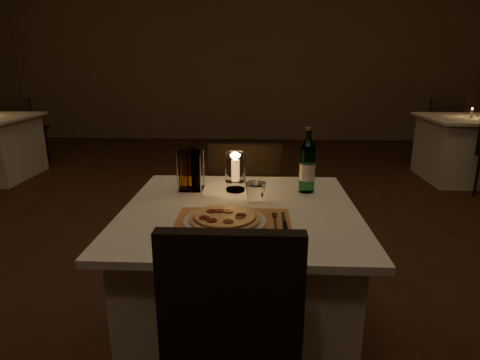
{
  "coord_description": "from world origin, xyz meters",
  "views": [
    {
      "loc": [
        0.26,
        -2.2,
        1.34
      ],
      "look_at": [
        0.19,
        -0.56,
        0.86
      ],
      "focal_mm": 30.0,
      "sensor_mm": 36.0,
      "label": 1
    }
  ],
  "objects_px": {
    "plate": "(225,221)",
    "hurricane_candle": "(235,168)",
    "main_table": "(240,283)",
    "neighbor_table_right": "(466,149)",
    "pizza": "(225,218)",
    "tumbler": "(256,192)",
    "chair_far": "(245,197)",
    "water_bottle": "(307,166)"
  },
  "relations": [
    {
      "from": "plate",
      "to": "hurricane_candle",
      "type": "distance_m",
      "value": 0.44
    },
    {
      "from": "main_table",
      "to": "hurricane_candle",
      "type": "height_order",
      "value": "hurricane_candle"
    },
    {
      "from": "hurricane_candle",
      "to": "neighbor_table_right",
      "type": "relative_size",
      "value": 0.19
    },
    {
      "from": "pizza",
      "to": "tumbler",
      "type": "xyz_separation_m",
      "value": [
        0.12,
        0.26,
        0.02
      ]
    },
    {
      "from": "chair_far",
      "to": "tumbler",
      "type": "bearing_deg",
      "value": -83.99
    },
    {
      "from": "plate",
      "to": "tumbler",
      "type": "height_order",
      "value": "tumbler"
    },
    {
      "from": "hurricane_candle",
      "to": "pizza",
      "type": "bearing_deg",
      "value": -92.37
    },
    {
      "from": "chair_far",
      "to": "pizza",
      "type": "relative_size",
      "value": 3.21
    },
    {
      "from": "chair_far",
      "to": "plate",
      "type": "xyz_separation_m",
      "value": [
        -0.05,
        -0.89,
        0.2
      ]
    },
    {
      "from": "plate",
      "to": "neighbor_table_right",
      "type": "distance_m",
      "value": 4.15
    },
    {
      "from": "tumbler",
      "to": "plate",
      "type": "bearing_deg",
      "value": -114.38
    },
    {
      "from": "main_table",
      "to": "pizza",
      "type": "xyz_separation_m",
      "value": [
        -0.05,
        -0.18,
        0.39
      ]
    },
    {
      "from": "chair_far",
      "to": "water_bottle",
      "type": "bearing_deg",
      "value": -56.52
    },
    {
      "from": "water_bottle",
      "to": "neighbor_table_right",
      "type": "relative_size",
      "value": 0.31
    },
    {
      "from": "plate",
      "to": "tumbler",
      "type": "xyz_separation_m",
      "value": [
        0.12,
        0.26,
        0.03
      ]
    },
    {
      "from": "chair_far",
      "to": "tumbler",
      "type": "xyz_separation_m",
      "value": [
        0.07,
        -0.64,
        0.24
      ]
    },
    {
      "from": "pizza",
      "to": "water_bottle",
      "type": "relative_size",
      "value": 0.89
    },
    {
      "from": "tumbler",
      "to": "water_bottle",
      "type": "bearing_deg",
      "value": 34.12
    },
    {
      "from": "chair_far",
      "to": "water_bottle",
      "type": "height_order",
      "value": "water_bottle"
    },
    {
      "from": "pizza",
      "to": "neighbor_table_right",
      "type": "height_order",
      "value": "pizza"
    },
    {
      "from": "plate",
      "to": "pizza",
      "type": "height_order",
      "value": "pizza"
    },
    {
      "from": "main_table",
      "to": "neighbor_table_right",
      "type": "xyz_separation_m",
      "value": [
        2.5,
        3.08,
        0.0
      ]
    },
    {
      "from": "chair_far",
      "to": "plate",
      "type": "bearing_deg",
      "value": -93.2
    },
    {
      "from": "plate",
      "to": "neighbor_table_right",
      "type": "bearing_deg",
      "value": 51.9
    },
    {
      "from": "main_table",
      "to": "chair_far",
      "type": "height_order",
      "value": "chair_far"
    },
    {
      "from": "water_bottle",
      "to": "hurricane_candle",
      "type": "distance_m",
      "value": 0.34
    },
    {
      "from": "water_bottle",
      "to": "tumbler",
      "type": "bearing_deg",
      "value": -145.88
    },
    {
      "from": "tumbler",
      "to": "hurricane_candle",
      "type": "relative_size",
      "value": 0.48
    },
    {
      "from": "tumbler",
      "to": "hurricane_candle",
      "type": "height_order",
      "value": "hurricane_candle"
    },
    {
      "from": "main_table",
      "to": "water_bottle",
      "type": "xyz_separation_m",
      "value": [
        0.31,
        0.24,
        0.49
      ]
    },
    {
      "from": "main_table",
      "to": "tumbler",
      "type": "bearing_deg",
      "value": 49.39
    },
    {
      "from": "pizza",
      "to": "neighbor_table_right",
      "type": "xyz_separation_m",
      "value": [
        2.55,
        3.26,
        -0.39
      ]
    },
    {
      "from": "main_table",
      "to": "neighbor_table_right",
      "type": "distance_m",
      "value": 3.96
    },
    {
      "from": "hurricane_candle",
      "to": "neighbor_table_right",
      "type": "height_order",
      "value": "hurricane_candle"
    },
    {
      "from": "neighbor_table_right",
      "to": "hurricane_candle",
      "type": "bearing_deg",
      "value": -131.83
    },
    {
      "from": "pizza",
      "to": "main_table",
      "type": "bearing_deg",
      "value": 74.45
    },
    {
      "from": "chair_far",
      "to": "hurricane_candle",
      "type": "bearing_deg",
      "value": -93.96
    },
    {
      "from": "main_table",
      "to": "hurricane_candle",
      "type": "distance_m",
      "value": 0.54
    },
    {
      "from": "hurricane_candle",
      "to": "chair_far",
      "type": "bearing_deg",
      "value": 86.04
    },
    {
      "from": "plate",
      "to": "chair_far",
      "type": "bearing_deg",
      "value": 86.8
    },
    {
      "from": "chair_far",
      "to": "plate",
      "type": "distance_m",
      "value": 0.92
    },
    {
      "from": "main_table",
      "to": "neighbor_table_right",
      "type": "height_order",
      "value": "same"
    }
  ]
}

